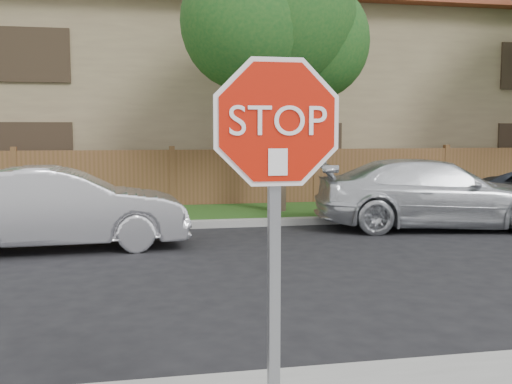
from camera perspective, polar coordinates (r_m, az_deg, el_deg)
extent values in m
plane|color=black|center=(5.28, -0.38, -17.62)|extent=(90.00, 90.00, 0.00)
cube|color=gray|center=(13.10, -7.12, -3.11)|extent=(70.00, 0.30, 0.15)
cube|color=#1E4714|center=(14.73, -7.58, -2.18)|extent=(70.00, 3.00, 0.12)
cube|color=brown|center=(16.24, -7.98, 1.18)|extent=(70.00, 0.12, 1.60)
cube|color=#857152|center=(21.80, -8.91, 8.13)|extent=(34.00, 8.00, 6.00)
cube|color=brown|center=(22.17, -9.05, 16.55)|extent=(35.20, 9.20, 0.50)
cylinder|color=#382B21|center=(14.86, 2.05, 5.28)|extent=(0.44, 0.44, 3.92)
sphere|color=#164A19|center=(15.12, 2.10, 16.50)|extent=(3.80, 3.80, 3.80)
sphere|color=#164A19|center=(15.54, 5.16, 14.10)|extent=(3.00, 3.00, 3.00)
sphere|color=#164A19|center=(14.52, -0.72, 15.82)|extent=(3.20, 3.20, 3.20)
cube|color=gray|center=(3.51, 1.72, -8.20)|extent=(0.07, 0.06, 2.30)
cylinder|color=white|center=(3.35, 2.01, 6.65)|extent=(1.01, 0.02, 1.01)
cylinder|color=#B71507|center=(3.34, 2.06, 6.66)|extent=(0.93, 0.02, 0.93)
cube|color=white|center=(3.33, 2.10, 2.87)|extent=(0.11, 0.00, 0.15)
imported|color=silver|center=(11.19, -18.11, -1.47)|extent=(4.54, 1.80, 1.47)
imported|color=silver|center=(13.50, 16.59, -0.17)|extent=(5.42, 2.92, 1.49)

